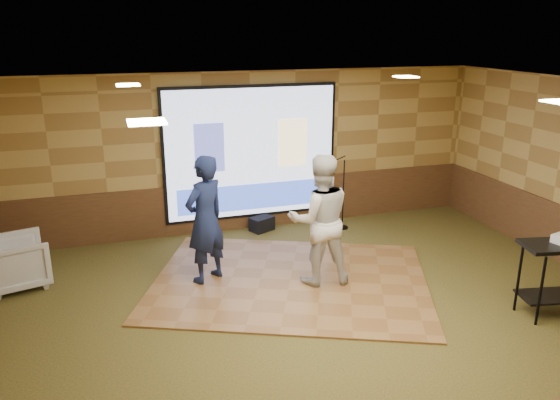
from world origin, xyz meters
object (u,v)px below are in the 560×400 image
object	(u,v)px
av_table	(557,264)
banquet_chair	(17,262)
player_right	(320,220)
projector_screen	(252,154)
dance_floor	(290,280)
player_left	(205,220)
duffel_bag	(262,224)
mic_stand	(340,204)

from	to	relation	value
av_table	banquet_chair	bearing A→B (deg)	156.26
player_right	banquet_chair	bearing A→B (deg)	-8.52
projector_screen	banquet_chair	xyz separation A→B (m)	(-4.00, -1.36, -1.09)
dance_floor	player_left	bearing A→B (deg)	161.69
player_left	banquet_chair	world-z (taller)	player_left
projector_screen	player_right	distance (m)	2.68
dance_floor	av_table	xyz separation A→B (m)	(3.08, -1.99, 0.71)
player_left	player_right	size ratio (longest dim) A/B	0.99
dance_floor	duffel_bag	xyz separation A→B (m)	(0.18, 2.27, 0.12)
projector_screen	banquet_chair	world-z (taller)	projector_screen
projector_screen	player_left	xyz separation A→B (m)	(-1.26, -2.06, -0.47)
banquet_chair	duffel_bag	distance (m)	4.30
projector_screen	av_table	world-z (taller)	projector_screen
duffel_bag	mic_stand	bearing A→B (deg)	-12.97
projector_screen	dance_floor	world-z (taller)	projector_screen
player_left	duffel_bag	bearing A→B (deg)	-159.70
banquet_chair	av_table	bearing A→B (deg)	-128.41
av_table	banquet_chair	size ratio (longest dim) A/B	1.19
player_left	duffel_bag	distance (m)	2.49
dance_floor	duffel_bag	bearing A→B (deg)	85.35
av_table	mic_stand	size ratio (longest dim) A/B	0.69
dance_floor	player_left	size ratio (longest dim) A/B	2.12
dance_floor	banquet_chair	distance (m)	4.11
projector_screen	duffel_bag	world-z (taller)	projector_screen
player_right	duffel_bag	distance (m)	2.60
av_table	duffel_bag	distance (m)	5.19
player_left	player_right	bearing A→B (deg)	127.70
dance_floor	duffel_bag	distance (m)	2.28
player_right	duffel_bag	bearing A→B (deg)	-77.29
projector_screen	player_left	bearing A→B (deg)	-121.60
av_table	dance_floor	bearing A→B (deg)	147.11
duffel_bag	projector_screen	bearing A→B (deg)	125.07
player_left	dance_floor	bearing A→B (deg)	128.75
dance_floor	projector_screen	bearing A→B (deg)	88.75
projector_screen	mic_stand	bearing A→B (deg)	-18.14
av_table	duffel_bag	size ratio (longest dim) A/B	2.36
player_left	player_right	xyz separation A→B (m)	(1.61, -0.57, 0.01)
projector_screen	mic_stand	size ratio (longest dim) A/B	2.25
dance_floor	banquet_chair	xyz separation A→B (m)	(-3.95, 1.10, 0.37)
dance_floor	banquet_chair	size ratio (longest dim) A/B	4.85
projector_screen	dance_floor	size ratio (longest dim) A/B	0.80
av_table	mic_stand	distance (m)	4.18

